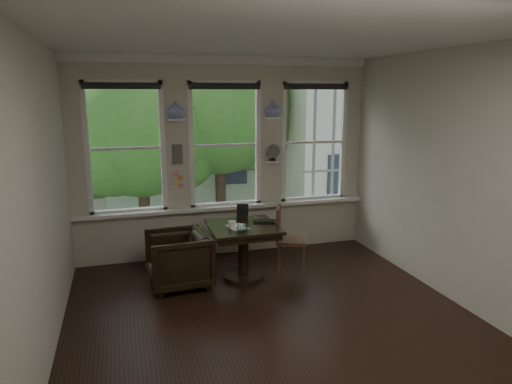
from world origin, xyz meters
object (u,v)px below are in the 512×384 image
object	(u,v)px
armchair_left	(179,259)
mug	(232,225)
table	(243,252)
laptop	(266,222)
side_chair_right	(292,239)

from	to	relation	value
armchair_left	mug	world-z (taller)	mug
table	laptop	bearing A→B (deg)	2.73
armchair_left	laptop	xyz separation A→B (m)	(1.20, 0.01, 0.40)
laptop	armchair_left	bearing A→B (deg)	-159.73
table	armchair_left	distance (m)	0.87
side_chair_right	laptop	bearing A→B (deg)	121.91
mug	side_chair_right	bearing A→B (deg)	9.94
table	mug	bearing A→B (deg)	-154.93
table	armchair_left	world-z (taller)	table
table	laptop	distance (m)	0.51
table	armchair_left	xyz separation A→B (m)	(-0.87, 0.01, -0.01)
table	side_chair_right	size ratio (longest dim) A/B	0.98
armchair_left	mug	distance (m)	0.83
armchair_left	side_chair_right	world-z (taller)	side_chair_right
laptop	mug	xyz separation A→B (m)	(-0.50, -0.09, 0.03)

